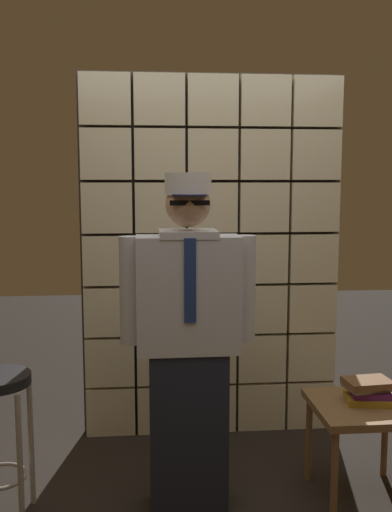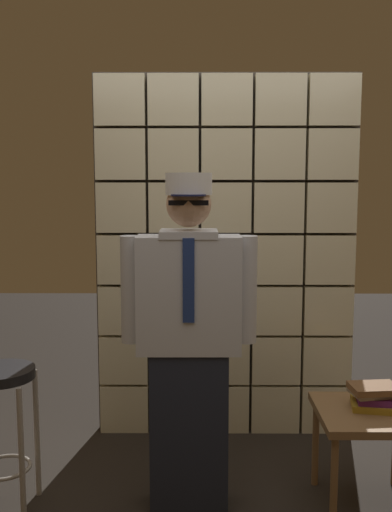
# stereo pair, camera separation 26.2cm
# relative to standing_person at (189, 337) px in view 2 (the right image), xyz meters

# --- Properties ---
(glass_block_wall) EXTENTS (1.70, 0.10, 2.37)m
(glass_block_wall) POSITION_rel_standing_person_xyz_m (0.22, 0.90, 0.28)
(glass_block_wall) COLOR beige
(glass_block_wall) RESTS_ON ground
(standing_person) EXTENTS (0.68, 0.28, 1.71)m
(standing_person) POSITION_rel_standing_person_xyz_m (0.00, 0.00, 0.00)
(standing_person) COLOR #1E2333
(standing_person) RESTS_ON ground
(bar_stool) EXTENTS (0.34, 0.34, 0.74)m
(bar_stool) POSITION_rel_standing_person_xyz_m (-0.94, -0.05, -0.34)
(bar_stool) COLOR black
(bar_stool) RESTS_ON ground
(side_table) EXTENTS (0.52, 0.52, 0.52)m
(side_table) POSITION_rel_standing_person_xyz_m (0.91, -0.02, -0.44)
(side_table) COLOR brown
(side_table) RESTS_ON ground
(book_stack) EXTENTS (0.28, 0.23, 0.13)m
(book_stack) POSITION_rel_standing_person_xyz_m (0.95, 0.00, -0.31)
(book_stack) COLOR olive
(book_stack) RESTS_ON side_table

